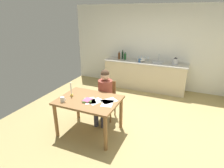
{
  "coord_description": "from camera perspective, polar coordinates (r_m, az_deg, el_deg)",
  "views": [
    {
      "loc": [
        1.29,
        -3.42,
        2.34
      ],
      "look_at": [
        -0.24,
        0.14,
        0.85
      ],
      "focal_mm": 29.81,
      "sensor_mm": 36.0,
      "label": 1
    }
  ],
  "objects": [
    {
      "name": "book_cookery",
      "position": [
        3.62,
        -7.68,
        -5.07
      ],
      "size": [
        0.23,
        0.23,
        0.03
      ],
      "primitive_type": "cube",
      "rotation": [
        0.0,
        0.0,
        0.5
      ],
      "color": "#527233",
      "rests_on": "dining_table"
    },
    {
      "name": "wall_back",
      "position": [
        6.24,
        11.22,
        11.08
      ],
      "size": [
        5.2,
        0.12,
        2.6
      ],
      "primitive_type": "cube",
      "color": "silver",
      "rests_on": "ground"
    },
    {
      "name": "paper_letter",
      "position": [
        3.52,
        -1.44,
        -5.93
      ],
      "size": [
        0.27,
        0.34,
        0.0
      ],
      "primitive_type": "cube",
      "rotation": [
        0.0,
        0.0,
        0.23
      ],
      "color": "white",
      "rests_on": "dining_table"
    },
    {
      "name": "wine_glass_back_right",
      "position": [
        6.16,
        8.1,
        8.37
      ],
      "size": [
        0.07,
        0.07,
        0.15
      ],
      "color": "silver",
      "rests_on": "kitchen_counter"
    },
    {
      "name": "ground_plane",
      "position": [
        4.35,
        2.25,
        -11.82
      ],
      "size": [
        5.2,
        5.2,
        0.04
      ],
      "primitive_type": "cube",
      "color": "tan"
    },
    {
      "name": "mixing_bowl",
      "position": [
        5.95,
        8.9,
        7.34
      ],
      "size": [
        0.25,
        0.25,
        0.11
      ],
      "primitive_type": "ellipsoid",
      "color": "white",
      "rests_on": "kitchen_counter"
    },
    {
      "name": "coffee_mug",
      "position": [
        3.68,
        -14.9,
        -4.59
      ],
      "size": [
        0.12,
        0.08,
        0.1
      ],
      "color": "white",
      "rests_on": "dining_table"
    },
    {
      "name": "chair_at_table",
      "position": [
        4.33,
        -1.65,
        -4.21
      ],
      "size": [
        0.43,
        0.43,
        0.88
      ],
      "color": "olive",
      "rests_on": "ground"
    },
    {
      "name": "bottle_vinegar",
      "position": [
        6.24,
        3.26,
        8.86
      ],
      "size": [
        0.06,
        0.06,
        0.29
      ],
      "color": "black",
      "rests_on": "kitchen_counter"
    },
    {
      "name": "paper_receipt",
      "position": [
        3.61,
        -0.91,
        -5.14
      ],
      "size": [
        0.34,
        0.36,
        0.0
      ],
      "primitive_type": "cube",
      "rotation": [
        0.0,
        0.0,
        -0.62
      ],
      "color": "white",
      "rests_on": "dining_table"
    },
    {
      "name": "paper_envelope",
      "position": [
        3.61,
        -5.09,
        -5.28
      ],
      "size": [
        0.31,
        0.35,
        0.0
      ],
      "primitive_type": "cube",
      "rotation": [
        0.0,
        0.0,
        -0.41
      ],
      "color": "white",
      "rests_on": "dining_table"
    },
    {
      "name": "sink_unit",
      "position": [
        5.91,
        13.82,
        6.57
      ],
      "size": [
        0.36,
        0.36,
        0.24
      ],
      "color": "#B2B7BC",
      "rests_on": "kitchen_counter"
    },
    {
      "name": "candlestick",
      "position": [
        3.86,
        -12.35,
        -2.56
      ],
      "size": [
        0.06,
        0.06,
        0.3
      ],
      "color": "gold",
      "rests_on": "dining_table"
    },
    {
      "name": "dining_table",
      "position": [
        3.75,
        -7.08,
        -6.19
      ],
      "size": [
        1.2,
        0.9,
        0.74
      ],
      "color": "olive",
      "rests_on": "ground"
    },
    {
      "name": "person_seated",
      "position": [
        4.13,
        -2.39,
        -2.71
      ],
      "size": [
        0.35,
        0.61,
        1.19
      ],
      "color": "brown",
      "rests_on": "ground"
    },
    {
      "name": "bottle_wine_red",
      "position": [
        6.15,
        4.03,
        8.44
      ],
      "size": [
        0.08,
        0.08,
        0.24
      ],
      "color": "#194C23",
      "rests_on": "kitchen_counter"
    },
    {
      "name": "bottle_oil",
      "position": [
        6.22,
        2.19,
        8.64
      ],
      "size": [
        0.07,
        0.07,
        0.25
      ],
      "color": "#593319",
      "rests_on": "kitchen_counter"
    },
    {
      "name": "paper_bill",
      "position": [
        3.64,
        -6.81,
        -5.1
      ],
      "size": [
        0.35,
        0.36,
        0.0
      ],
      "primitive_type": "cube",
      "rotation": [
        0.0,
        0.0,
        0.67
      ],
      "color": "white",
      "rests_on": "dining_table"
    },
    {
      "name": "wine_glass_by_kettle",
      "position": [
        6.11,
        10.1,
        8.15
      ],
      "size": [
        0.07,
        0.07,
        0.15
      ],
      "color": "silver",
      "rests_on": "kitchen_counter"
    },
    {
      "name": "stovetop_kettle",
      "position": [
        5.83,
        18.82,
        6.63
      ],
      "size": [
        0.18,
        0.18,
        0.22
      ],
      "color": "#B7BABF",
      "rests_on": "kitchen_counter"
    },
    {
      "name": "wine_glass_near_sink",
      "position": [
        6.09,
        11.06,
        8.04
      ],
      "size": [
        0.07,
        0.07,
        0.15
      ],
      "color": "silver",
      "rests_on": "kitchen_counter"
    },
    {
      "name": "kitchen_counter",
      "position": [
        6.1,
        9.92,
        2.72
      ],
      "size": [
        2.58,
        0.64,
        0.9
      ],
      "color": "beige",
      "rests_on": "ground"
    },
    {
      "name": "wine_glass_back_left",
      "position": [
        6.14,
        9.05,
        8.27
      ],
      "size": [
        0.07,
        0.07,
        0.15
      ],
      "color": "silver",
      "rests_on": "kitchen_counter"
    },
    {
      "name": "book_magazine",
      "position": [
        3.63,
        -7.55,
        -4.94
      ],
      "size": [
        0.15,
        0.19,
        0.03
      ],
      "primitive_type": "cube",
      "rotation": [
        0.0,
        0.0,
        -0.08
      ],
      "color": "#B5517C",
      "rests_on": "dining_table"
    },
    {
      "name": "teacup_on_counter",
      "position": [
        5.86,
        8.49,
        7.15
      ],
      "size": [
        0.12,
        0.08,
        0.11
      ],
      "color": "#33598C",
      "rests_on": "kitchen_counter"
    }
  ]
}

